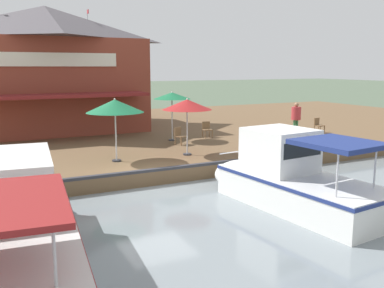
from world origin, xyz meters
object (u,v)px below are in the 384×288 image
at_px(patio_umbrella_mid_patio_left, 187,105).
at_px(patio_umbrella_mid_patio_right, 115,106).
at_px(patio_umbrella_by_entrance, 172,96).
at_px(cafe_chair_under_first_umbrella, 180,135).
at_px(cafe_chair_mid_patio, 207,129).
at_px(person_mid_patio, 296,115).
at_px(cafe_chair_far_corner_seat, 318,125).
at_px(cafe_chair_facing_river, 265,133).
at_px(motorboat_outer_channel, 286,178).
at_px(waterfront_restaurant, 48,67).

xyz_separation_m(patio_umbrella_mid_patio_left, patio_umbrella_mid_patio_right, (-0.13, -3.08, 0.05)).
distance_m(patio_umbrella_by_entrance, cafe_chair_under_first_umbrella, 2.22).
relative_size(cafe_chair_mid_patio, person_mid_patio, 0.47).
bearing_deg(cafe_chair_far_corner_seat, cafe_chair_mid_patio, -102.26).
bearing_deg(cafe_chair_under_first_umbrella, cafe_chair_facing_river, 71.91).
xyz_separation_m(cafe_chair_mid_patio, motorboat_outer_channel, (9.53, -2.36, -0.20)).
relative_size(cafe_chair_under_first_umbrella, motorboat_outer_channel, 0.13).
distance_m(patio_umbrella_mid_patio_right, person_mid_patio, 10.90).
xyz_separation_m(waterfront_restaurant, patio_umbrella_mid_patio_left, (11.02, 3.97, -1.54)).
bearing_deg(person_mid_patio, cafe_chair_under_first_umbrella, -92.71).
relative_size(patio_umbrella_mid_patio_right, cafe_chair_mid_patio, 2.96).
bearing_deg(patio_umbrella_mid_patio_left, waterfront_restaurant, -160.20).
bearing_deg(cafe_chair_facing_river, cafe_chair_mid_patio, -144.82).
bearing_deg(waterfront_restaurant, patio_umbrella_mid_patio_left, 19.80).
relative_size(person_mid_patio, motorboat_outer_channel, 0.28).
xyz_separation_m(cafe_chair_facing_river, motorboat_outer_channel, (6.86, -4.24, -0.20)).
height_order(patio_umbrella_mid_patio_right, cafe_chair_far_corner_seat, patio_umbrella_mid_patio_right).
xyz_separation_m(waterfront_restaurant, patio_umbrella_mid_patio_right, (10.88, 0.88, -1.48)).
distance_m(patio_umbrella_mid_patio_left, motorboat_outer_channel, 6.18).
relative_size(patio_umbrella_mid_patio_left, cafe_chair_mid_patio, 2.86).
bearing_deg(cafe_chair_facing_river, person_mid_patio, 110.20).
xyz_separation_m(patio_umbrella_mid_patio_right, cafe_chair_mid_patio, (-3.55, 6.04, -1.74)).
bearing_deg(person_mid_patio, cafe_chair_facing_river, -69.80).
xyz_separation_m(patio_umbrella_mid_patio_left, cafe_chair_under_first_umbrella, (-2.35, 0.74, -1.69)).
distance_m(person_mid_patio, motorboat_outer_channel, 10.57).
distance_m(patio_umbrella_by_entrance, motorboat_outer_channel, 9.70).
bearing_deg(cafe_chair_facing_river, patio_umbrella_by_entrance, -123.75).
xyz_separation_m(cafe_chair_far_corner_seat, cafe_chair_under_first_umbrella, (-0.08, -8.72, 0.00)).
distance_m(cafe_chair_mid_patio, cafe_chair_under_first_umbrella, 2.58).
bearing_deg(cafe_chair_under_first_umbrella, cafe_chair_mid_patio, 121.00).
relative_size(waterfront_restaurant, motorboat_outer_channel, 1.60).
bearing_deg(patio_umbrella_by_entrance, patio_umbrella_mid_patio_right, -48.81).
distance_m(cafe_chair_mid_patio, cafe_chair_facing_river, 3.27).
distance_m(patio_umbrella_mid_patio_right, cafe_chair_far_corner_seat, 12.85).
height_order(cafe_chair_mid_patio, cafe_chair_facing_river, same).
bearing_deg(waterfront_restaurant, person_mid_patio, 52.12).
relative_size(cafe_chair_far_corner_seat, motorboat_outer_channel, 0.13).
height_order(cafe_chair_mid_patio, person_mid_patio, person_mid_patio).
bearing_deg(cafe_chair_under_first_umbrella, patio_umbrella_by_entrance, 172.45).
bearing_deg(cafe_chair_far_corner_seat, motorboat_outer_channel, -47.51).
distance_m(patio_umbrella_by_entrance, person_mid_patio, 6.96).
xyz_separation_m(patio_umbrella_by_entrance, motorboat_outer_channel, (9.49, -0.31, -2.00)).
relative_size(cafe_chair_under_first_umbrella, person_mid_patio, 0.47).
distance_m(waterfront_restaurant, cafe_chair_far_corner_seat, 16.35).
relative_size(patio_umbrella_mid_patio_right, cafe_chair_under_first_umbrella, 2.96).
bearing_deg(person_mid_patio, patio_umbrella_mid_patio_right, -79.97).
height_order(cafe_chair_mid_patio, cafe_chair_under_first_umbrella, same).
bearing_deg(patio_umbrella_by_entrance, cafe_chair_far_corner_seat, 80.91).
relative_size(cafe_chair_facing_river, motorboat_outer_channel, 0.13).
bearing_deg(patio_umbrella_mid_patio_left, cafe_chair_mid_patio, 141.19).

